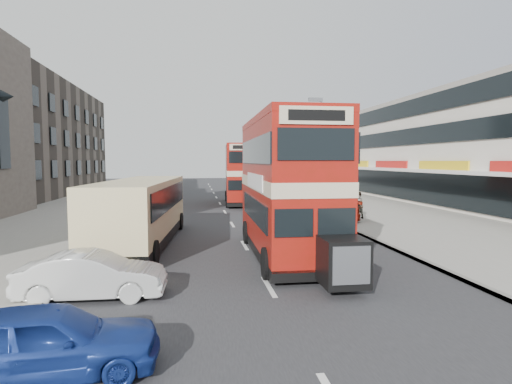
{
  "coord_description": "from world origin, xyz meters",
  "views": [
    {
      "loc": [
        -2.14,
        -9.64,
        3.75
      ],
      "look_at": [
        0.4,
        7.2,
        2.44
      ],
      "focal_mm": 28.5,
      "sensor_mm": 36.0,
      "label": 1
    }
  ],
  "objects_px": {
    "coach": "(142,209)",
    "street_lamp": "(319,146)",
    "bus_main": "(287,186)",
    "cyclist": "(282,198)",
    "bus_second": "(241,174)",
    "car_left_near": "(47,341)",
    "pedestrian_near": "(358,205)",
    "car_right_a": "(318,212)",
    "car_left_front": "(93,275)",
    "car_right_b": "(283,201)"
  },
  "relations": [
    {
      "from": "coach",
      "to": "street_lamp",
      "type": "bearing_deg",
      "value": 43.85
    },
    {
      "from": "bus_main",
      "to": "cyclist",
      "type": "distance_m",
      "value": 17.55
    },
    {
      "from": "street_lamp",
      "to": "bus_second",
      "type": "bearing_deg",
      "value": 122.54
    },
    {
      "from": "car_left_near",
      "to": "cyclist",
      "type": "relative_size",
      "value": 1.81
    },
    {
      "from": "cyclist",
      "to": "pedestrian_near",
      "type": "bearing_deg",
      "value": -75.52
    },
    {
      "from": "coach",
      "to": "car_right_a",
      "type": "bearing_deg",
      "value": 30.12
    },
    {
      "from": "pedestrian_near",
      "to": "coach",
      "type": "bearing_deg",
      "value": 1.16
    },
    {
      "from": "bus_second",
      "to": "car_left_front",
      "type": "bearing_deg",
      "value": 77.82
    },
    {
      "from": "car_left_near",
      "to": "pedestrian_near",
      "type": "distance_m",
      "value": 20.91
    },
    {
      "from": "bus_main",
      "to": "car_right_b",
      "type": "bearing_deg",
      "value": -100.96
    },
    {
      "from": "pedestrian_near",
      "to": "cyclist",
      "type": "relative_size",
      "value": 0.81
    },
    {
      "from": "street_lamp",
      "to": "cyclist",
      "type": "distance_m",
      "value": 6.51
    },
    {
      "from": "car_right_b",
      "to": "cyclist",
      "type": "distance_m",
      "value": 2.6
    },
    {
      "from": "street_lamp",
      "to": "car_right_a",
      "type": "distance_m",
      "value": 6.18
    },
    {
      "from": "bus_main",
      "to": "pedestrian_near",
      "type": "height_order",
      "value": "bus_main"
    },
    {
      "from": "bus_second",
      "to": "cyclist",
      "type": "height_order",
      "value": "bus_second"
    },
    {
      "from": "car_left_front",
      "to": "pedestrian_near",
      "type": "xyz_separation_m",
      "value": [
        12.81,
        12.57,
        0.36
      ]
    },
    {
      "from": "street_lamp",
      "to": "car_left_near",
      "type": "bearing_deg",
      "value": -118.82
    },
    {
      "from": "bus_second",
      "to": "car_left_front",
      "type": "xyz_separation_m",
      "value": [
        -6.71,
        -23.69,
        -1.99
      ]
    },
    {
      "from": "car_right_a",
      "to": "car_left_front",
      "type": "bearing_deg",
      "value": -34.63
    },
    {
      "from": "car_left_near",
      "to": "car_left_front",
      "type": "height_order",
      "value": "car_left_near"
    },
    {
      "from": "street_lamp",
      "to": "car_right_a",
      "type": "height_order",
      "value": "street_lamp"
    },
    {
      "from": "coach",
      "to": "car_right_b",
      "type": "xyz_separation_m",
      "value": [
        8.95,
        11.23,
        -0.9
      ]
    },
    {
      "from": "bus_main",
      "to": "coach",
      "type": "height_order",
      "value": "bus_main"
    },
    {
      "from": "bus_second",
      "to": "car_left_front",
      "type": "height_order",
      "value": "bus_second"
    },
    {
      "from": "coach",
      "to": "cyclist",
      "type": "bearing_deg",
      "value": 60.38
    },
    {
      "from": "car_left_front",
      "to": "cyclist",
      "type": "xyz_separation_m",
      "value": [
        9.84,
        21.08,
        0.08
      ]
    },
    {
      "from": "car_right_a",
      "to": "pedestrian_near",
      "type": "bearing_deg",
      "value": 109.98
    },
    {
      "from": "street_lamp",
      "to": "car_left_front",
      "type": "relative_size",
      "value": 2.1
    },
    {
      "from": "car_left_front",
      "to": "car_right_b",
      "type": "bearing_deg",
      "value": -24.9
    },
    {
      "from": "car_right_a",
      "to": "coach",
      "type": "bearing_deg",
      "value": -59.14
    },
    {
      "from": "car_right_b",
      "to": "street_lamp",
      "type": "bearing_deg",
      "value": 38.47
    },
    {
      "from": "street_lamp",
      "to": "bus_second",
      "type": "relative_size",
      "value": 0.89
    },
    {
      "from": "coach",
      "to": "car_left_front",
      "type": "xyz_separation_m",
      "value": [
        -0.39,
        -7.3,
        -0.95
      ]
    },
    {
      "from": "car_left_near",
      "to": "car_left_front",
      "type": "relative_size",
      "value": 0.98
    },
    {
      "from": "car_left_front",
      "to": "car_right_a",
      "type": "distance_m",
      "value": 15.5
    },
    {
      "from": "car_left_front",
      "to": "car_right_b",
      "type": "xyz_separation_m",
      "value": [
        9.35,
        18.53,
        0.05
      ]
    },
    {
      "from": "pedestrian_near",
      "to": "bus_second",
      "type": "bearing_deg",
      "value": -83.06
    },
    {
      "from": "car_left_near",
      "to": "street_lamp",
      "type": "bearing_deg",
      "value": -34.43
    },
    {
      "from": "coach",
      "to": "pedestrian_near",
      "type": "bearing_deg",
      "value": 27.79
    },
    {
      "from": "street_lamp",
      "to": "car_left_near",
      "type": "xyz_separation_m",
      "value": [
        -11.22,
        -20.39,
        -4.14
      ]
    },
    {
      "from": "coach",
      "to": "car_left_front",
      "type": "bearing_deg",
      "value": -88.28
    },
    {
      "from": "street_lamp",
      "to": "car_left_near",
      "type": "height_order",
      "value": "street_lamp"
    },
    {
      "from": "car_left_near",
      "to": "car_left_front",
      "type": "bearing_deg",
      "value": -2.53
    },
    {
      "from": "coach",
      "to": "pedestrian_near",
      "type": "distance_m",
      "value": 13.5
    },
    {
      "from": "street_lamp",
      "to": "car_left_front",
      "type": "height_order",
      "value": "street_lamp"
    },
    {
      "from": "car_right_b",
      "to": "cyclist",
      "type": "xyz_separation_m",
      "value": [
        0.5,
        2.56,
        0.04
      ]
    },
    {
      "from": "bus_main",
      "to": "car_left_front",
      "type": "height_order",
      "value": "bus_main"
    },
    {
      "from": "street_lamp",
      "to": "car_right_b",
      "type": "height_order",
      "value": "street_lamp"
    },
    {
      "from": "bus_main",
      "to": "pedestrian_near",
      "type": "bearing_deg",
      "value": -126.4
    }
  ]
}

